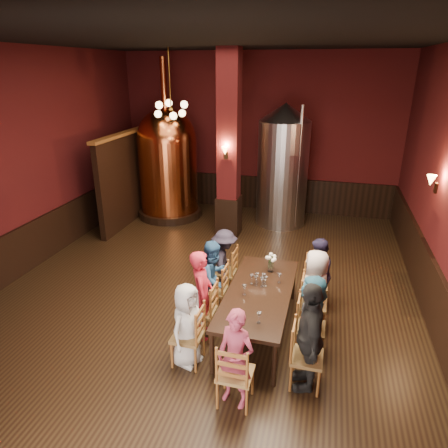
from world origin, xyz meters
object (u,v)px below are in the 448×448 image
(rose_vase, at_px, (271,260))
(copper_kettle, at_px, (168,162))
(dining_table, at_px, (259,295))
(person_0, at_px, (187,325))
(person_1, at_px, (202,295))
(steel_vessel, at_px, (283,166))
(person_2, at_px, (214,278))

(rose_vase, bearing_deg, copper_kettle, 130.89)
(dining_table, relative_size, person_0, 1.87)
(person_1, height_order, rose_vase, person_1)
(person_1, bearing_deg, copper_kettle, 12.24)
(copper_kettle, bearing_deg, dining_table, -54.13)
(person_0, bearing_deg, steel_vessel, 13.01)
(person_2, height_order, copper_kettle, copper_kettle)
(person_1, distance_m, copper_kettle, 5.82)
(person_2, xyz_separation_m, copper_kettle, (-2.63, 4.47, 0.89))
(dining_table, distance_m, steel_vessel, 5.11)
(person_0, bearing_deg, person_1, 17.82)
(person_0, relative_size, person_1, 0.86)
(person_0, height_order, rose_vase, person_0)
(person_2, bearing_deg, steel_vessel, 14.31)
(person_1, relative_size, copper_kettle, 0.35)
(person_1, xyz_separation_m, copper_kettle, (-2.62, 5.13, 0.83))
(person_2, height_order, steel_vessel, steel_vessel)
(person_0, relative_size, person_2, 0.94)
(steel_vessel, xyz_separation_m, rose_vase, (0.36, -4.31, -0.64))
(dining_table, relative_size, person_2, 1.76)
(dining_table, xyz_separation_m, copper_kettle, (-3.48, 4.81, 0.89))
(dining_table, distance_m, rose_vase, 0.77)
(person_0, xyz_separation_m, person_1, (0.01, 0.67, 0.10))
(person_2, bearing_deg, dining_table, -90.75)
(person_0, bearing_deg, person_2, 17.82)
(person_2, distance_m, rose_vase, 1.03)
(person_2, bearing_deg, person_0, -159.53)
(dining_table, xyz_separation_m, person_1, (-0.85, -0.32, 0.06))
(dining_table, bearing_deg, rose_vase, 84.80)
(person_1, height_order, copper_kettle, copper_kettle)
(rose_vase, bearing_deg, person_1, -132.06)
(dining_table, bearing_deg, person_2, 158.78)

